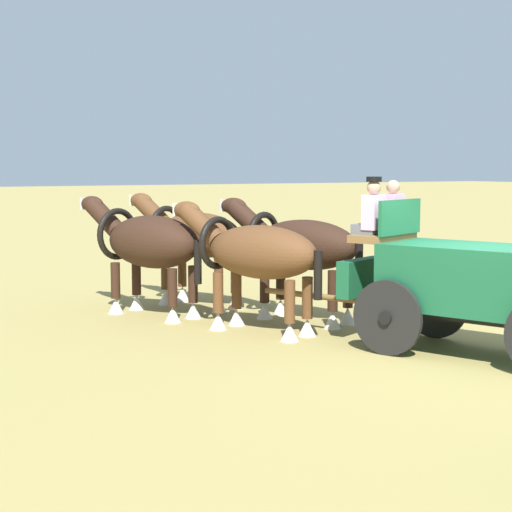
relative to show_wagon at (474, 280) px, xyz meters
The scene contains 6 objects.
ground_plane 1.16m from the show_wagon, 158.53° to the right, with size 220.00×220.00×0.00m, color #9E8C4C.
show_wagon is the anchor object (origin of this frame).
draft_horse_rear_near 3.72m from the show_wagon, 31.45° to the left, with size 3.12×1.68×2.20m.
draft_horse_rear_off 3.72m from the show_wagon, 11.29° to the left, with size 3.08×1.67×2.23m.
draft_horse_lead_near 6.28m from the show_wagon, 27.32° to the left, with size 3.12×1.72×2.24m.
draft_horse_lead_off 6.30m from the show_wagon, 15.44° to the left, with size 3.00×1.64×2.27m.
Camera 1 is at (-8.64, 9.00, 2.82)m, focal length 57.60 mm.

